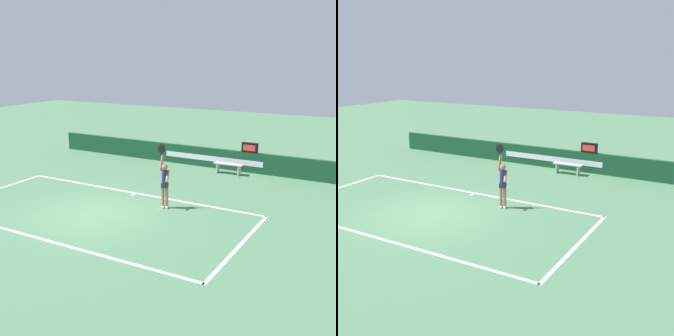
% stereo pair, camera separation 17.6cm
% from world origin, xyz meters
% --- Properties ---
extents(ground_plane, '(60.00, 60.00, 0.00)m').
position_xyz_m(ground_plane, '(0.00, 0.00, 0.00)').
color(ground_plane, '#4A7551').
extents(court_lines, '(10.85, 5.26, 0.00)m').
position_xyz_m(court_lines, '(0.00, 0.15, 0.00)').
color(court_lines, white).
rests_on(court_lines, ground).
extents(back_wall, '(16.50, 0.19, 0.97)m').
position_xyz_m(back_wall, '(0.00, 8.05, 0.49)').
color(back_wall, '#144227').
rests_on(back_wall, ground).
extents(speed_display, '(0.76, 0.20, 0.45)m').
position_xyz_m(speed_display, '(2.91, 8.05, 1.20)').
color(speed_display, black).
rests_on(speed_display, back_wall).
extents(tennis_player, '(0.50, 0.45, 2.39)m').
position_xyz_m(tennis_player, '(1.86, 1.77, 0.99)').
color(tennis_player, '#A86E59').
rests_on(tennis_player, ground).
extents(tennis_ball, '(0.07, 0.07, 0.07)m').
position_xyz_m(tennis_ball, '(1.69, 1.79, 2.70)').
color(tennis_ball, '#CEDD2E').
extents(courtside_bench_near, '(1.40, 0.39, 0.50)m').
position_xyz_m(courtside_bench_near, '(2.17, 7.29, 0.38)').
color(courtside_bench_near, '#BBB2B4').
rests_on(courtside_bench_near, ground).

